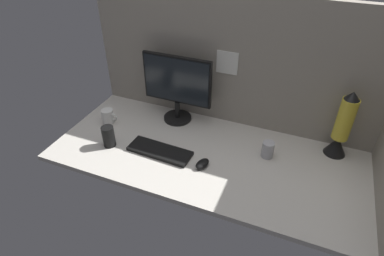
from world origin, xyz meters
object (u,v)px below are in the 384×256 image
monitor (177,86)px  mug_black_travel (109,136)px  mouse (202,164)px  mug_ceramic_white (108,116)px  lava_lamp (342,129)px  keyboard (160,151)px  mug_steel (268,149)px

monitor → mug_black_travel: monitor is taller
mouse → mug_ceramic_white: 73.13cm
mug_black_travel → lava_lamp: lava_lamp is taller
mug_black_travel → keyboard: bearing=9.7°
monitor → lava_lamp: 97.56cm
monitor → mug_black_travel: 51.48cm
monitor → lava_lamp: size_ratio=1.12×
monitor → mouse: 53.93cm
monitor → keyboard: monitor is taller
monitor → lava_lamp: bearing=0.9°
keyboard → mug_black_travel: (-30.25, -5.19, 5.38)cm
monitor → mug_black_travel: bearing=-121.8°
mug_steel → lava_lamp: bearing=26.5°
mouse → lava_lamp: 77.95cm
monitor → mug_steel: 67.04cm
mug_ceramic_white → mug_steel: size_ratio=1.13×
keyboard → mug_black_travel: bearing=-167.9°
keyboard → mouse: (26.68, -1.66, 0.70)cm
mouse → mug_ceramic_white: bearing=-178.0°
mouse → lava_lamp: size_ratio=0.24×
mouse → mug_steel: 37.63cm
keyboard → lava_lamp: 100.95cm
keyboard → mug_ceramic_white: size_ratio=3.41×
keyboard → lava_lamp: bearing=24.4°
mouse → monitor: bearing=145.1°
mouse → mug_black_travel: size_ratio=0.75×
monitor → mouse: size_ratio=4.62×
monitor → keyboard: size_ratio=1.20×
mug_ceramic_white → lava_lamp: size_ratio=0.27×
mouse → mug_steel: mug_steel is taller
keyboard → mug_steel: mug_steel is taller
mug_steel → mug_ceramic_white: bearing=-177.1°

